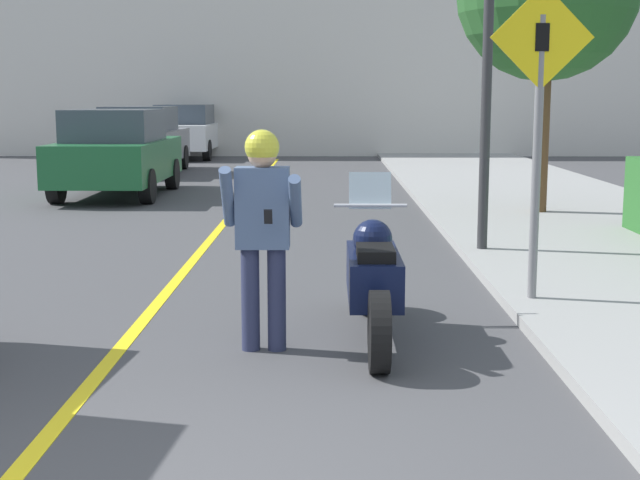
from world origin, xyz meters
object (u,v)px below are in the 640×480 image
at_px(traffic_light, 489,24).
at_px(parked_car_grey, 141,139).
at_px(person_biker, 263,218).
at_px(parked_car_green, 117,152).
at_px(motorcycle, 373,278).
at_px(crossing_sign, 539,113).
at_px(parked_car_white, 186,131).

distance_m(traffic_light, parked_car_grey, 13.76).
distance_m(person_biker, parked_car_grey, 16.52).
bearing_deg(traffic_light, parked_car_green, 131.90).
bearing_deg(motorcycle, crossing_sign, 34.51).
xyz_separation_m(crossing_sign, parked_car_grey, (-6.59, 14.60, -0.92)).
distance_m(person_biker, parked_car_white, 22.05).
bearing_deg(parked_car_grey, crossing_sign, -65.70).
distance_m(person_biker, crossing_sign, 2.82).
bearing_deg(person_biker, parked_car_grey, 104.89).
bearing_deg(parked_car_green, parked_car_white, 92.11).
bearing_deg(crossing_sign, person_biker, -149.84).
distance_m(crossing_sign, traffic_light, 2.84).
bearing_deg(traffic_light, person_biker, -120.27).
height_order(crossing_sign, parked_car_green, crossing_sign).
distance_m(parked_car_grey, parked_car_white, 5.72).
relative_size(parked_car_green, parked_car_white, 1.00).
bearing_deg(motorcycle, parked_car_grey, 108.04).
height_order(crossing_sign, parked_car_white, crossing_sign).
bearing_deg(crossing_sign, parked_car_white, 107.39).
bearing_deg(crossing_sign, parked_car_green, 122.62).
height_order(motorcycle, crossing_sign, crossing_sign).
relative_size(crossing_sign, parked_car_green, 0.66).
xyz_separation_m(motorcycle, parked_car_grey, (-5.09, 15.63, 0.36)).
relative_size(traffic_light, parked_car_white, 0.91).
height_order(person_biker, traffic_light, traffic_light).
distance_m(motorcycle, parked_car_grey, 16.44).
bearing_deg(crossing_sign, parked_car_grey, 114.30).
relative_size(person_biker, parked_car_white, 0.40).
distance_m(parked_car_green, parked_car_grey, 5.33).
bearing_deg(parked_car_white, person_biker, -79.51).
xyz_separation_m(traffic_light, parked_car_white, (-6.37, 17.65, -1.90)).
distance_m(crossing_sign, parked_car_white, 21.31).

